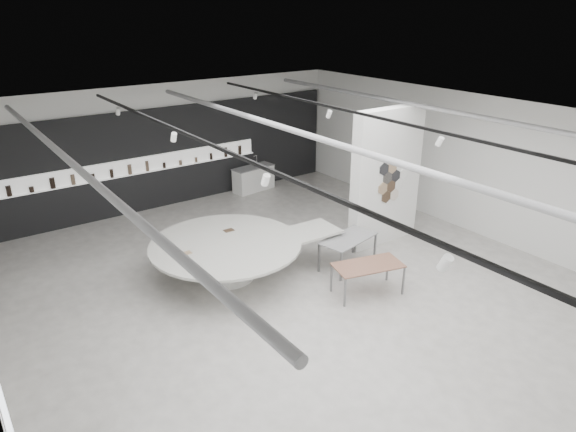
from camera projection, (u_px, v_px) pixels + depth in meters
room at (299, 208)px, 10.52m from camera, size 12.02×14.02×3.82m
back_wall_display at (165, 158)px, 15.94m from camera, size 11.80×0.27×3.10m
partition_column at (386, 177)px, 13.32m from camera, size 2.20×0.38×3.60m
display_island at (229, 254)px, 11.91m from camera, size 4.54×3.63×0.90m
sample_table_wood at (368, 267)px, 11.19m from camera, size 1.65×1.12×0.70m
sample_table_stone at (348, 240)px, 12.35m from camera, size 1.60×1.03×0.76m
kitchen_counter at (254, 178)px, 17.62m from camera, size 1.55×0.77×1.17m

